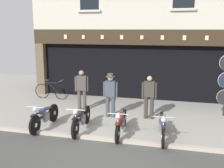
# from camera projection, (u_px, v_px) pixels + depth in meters

# --- Properties ---
(ground) EXTENTS (21.91, 22.00, 0.18)m
(ground) POSITION_uv_depth(u_px,v_px,m) (91.00, 157.00, 7.26)
(ground) COLOR gray
(shop_facade) EXTENTS (10.21, 4.42, 6.56)m
(shop_facade) POSITION_uv_depth(u_px,v_px,m) (138.00, 59.00, 14.47)
(shop_facade) COLOR black
(shop_facade) RESTS_ON ground
(motorcycle_left) EXTENTS (0.62, 1.96, 0.92)m
(motorcycle_left) POSITION_uv_depth(u_px,v_px,m) (44.00, 116.00, 9.23)
(motorcycle_left) COLOR black
(motorcycle_left) RESTS_ON ground
(motorcycle_center_left) EXTENTS (0.62, 2.04, 0.92)m
(motorcycle_center_left) POSITION_uv_depth(u_px,v_px,m) (81.00, 118.00, 8.97)
(motorcycle_center_left) COLOR black
(motorcycle_center_left) RESTS_ON ground
(motorcycle_center) EXTENTS (0.62, 2.05, 0.90)m
(motorcycle_center) POSITION_uv_depth(u_px,v_px,m) (121.00, 122.00, 8.66)
(motorcycle_center) COLOR black
(motorcycle_center) RESTS_ON ground
(motorcycle_center_right) EXTENTS (0.62, 2.03, 0.90)m
(motorcycle_center_right) POSITION_uv_depth(u_px,v_px,m) (162.00, 125.00, 8.35)
(motorcycle_center_right) COLOR black
(motorcycle_center_right) RESTS_ON ground
(salesman_left) EXTENTS (0.55, 0.30, 1.67)m
(salesman_left) POSITION_uv_depth(u_px,v_px,m) (82.00, 88.00, 11.16)
(salesman_left) COLOR #47423D
(salesman_left) RESTS_ON ground
(shopkeeper_center) EXTENTS (0.56, 0.36, 1.69)m
(shopkeeper_center) POSITION_uv_depth(u_px,v_px,m) (110.00, 93.00, 10.27)
(shopkeeper_center) COLOR #3D424C
(shopkeeper_center) RESTS_ON ground
(salesman_right) EXTENTS (0.56, 0.26, 1.63)m
(salesman_right) POSITION_uv_depth(u_px,v_px,m) (149.00, 95.00, 10.09)
(salesman_right) COLOR #38332D
(salesman_right) RESTS_ON ground
(advert_board_near) EXTENTS (0.66, 0.03, 1.10)m
(advert_board_near) POSITION_uv_depth(u_px,v_px,m) (81.00, 59.00, 13.58)
(advert_board_near) COLOR silver
(advert_board_far) EXTENTS (0.80, 0.03, 0.96)m
(advert_board_far) POSITION_uv_depth(u_px,v_px,m) (61.00, 59.00, 13.85)
(advert_board_far) COLOR beige
(leaning_bicycle) EXTENTS (1.75, 0.50, 0.95)m
(leaning_bicycle) POSITION_uv_depth(u_px,v_px,m) (52.00, 91.00, 13.09)
(leaning_bicycle) COLOR black
(leaning_bicycle) RESTS_ON ground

